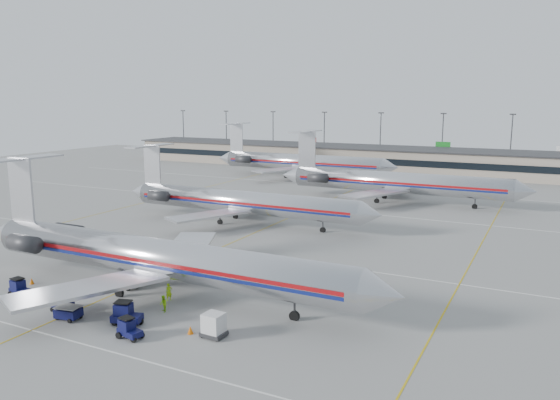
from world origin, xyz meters
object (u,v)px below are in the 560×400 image
Objects in this scene: jet_foreground at (152,256)px; uld_container at (214,325)px; tug_center at (125,314)px; jet_second_row at (238,201)px; belt_loader at (123,282)px.

uld_container is at bearing -28.17° from jet_foreground.
uld_container is (8.07, 1.36, 0.06)m from tug_center.
belt_loader is at bearing -80.83° from jet_second_row.
tug_center is at bearing -62.50° from belt_loader.
jet_foreground is 4.80m from belt_loader.
uld_container is (11.24, -6.02, -2.70)m from jet_foreground.
belt_loader is (5.03, -31.15, -2.79)m from jet_second_row.
jet_second_row reaches higher than belt_loader.
jet_second_row is (-8.66, 30.78, -0.32)m from jet_foreground.
jet_second_row is at bearing 121.16° from uld_container.
tug_center is at bearing -167.65° from uld_container.
tug_center is (3.17, -7.38, -2.77)m from jet_foreground.
jet_foreground is at bearing -10.77° from belt_loader.
jet_second_row is 10.28× the size of belt_loader.
belt_loader is at bearing 116.56° from tug_center.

